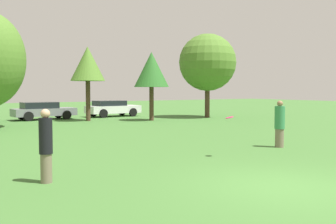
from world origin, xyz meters
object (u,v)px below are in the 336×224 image
at_px(person_thrower, 46,145).
at_px(frisbee, 229,117).
at_px(person_catcher, 280,124).
at_px(parked_car_white, 112,108).
at_px(tree_4, 151,70).
at_px(tree_5, 207,63).
at_px(parked_car_grey, 43,110).
at_px(tree_3, 88,64).

height_order(person_thrower, frisbee, person_thrower).
bearing_deg(person_catcher, parked_car_white, -100.52).
bearing_deg(tree_4, person_thrower, -128.47).
height_order(tree_5, parked_car_grey, tree_5).
height_order(person_catcher, tree_4, tree_4).
bearing_deg(person_thrower, parked_car_grey, 69.93).
bearing_deg(person_catcher, frisbee, 5.65).
bearing_deg(parked_car_white, tree_3, -138.90).
bearing_deg(parked_car_grey, tree_4, -41.60).
relative_size(person_thrower, person_catcher, 0.98).
bearing_deg(tree_3, tree_4, -27.51).
relative_size(frisbee, tree_4, 0.06).
height_order(tree_3, parked_car_grey, tree_3).
bearing_deg(frisbee, person_thrower, -177.91).
relative_size(tree_3, parked_car_grey, 1.15).
bearing_deg(person_catcher, person_thrower, -0.00).
bearing_deg(frisbee, person_catcher, 10.71).
xyz_separation_m(tree_3, tree_4, (3.89, -2.03, -0.36)).
bearing_deg(tree_5, parked_car_grey, 157.12).
bearing_deg(tree_5, parked_car_white, 139.42).
bearing_deg(tree_3, parked_car_white, 43.75).
distance_m(tree_4, parked_car_grey, 8.43).
xyz_separation_m(frisbee, tree_5, (10.62, 14.24, 2.98)).
distance_m(frisbee, tree_3, 16.35).
bearing_deg(person_thrower, frisbee, -2.97).
bearing_deg(person_thrower, tree_5, 36.17).
height_order(frisbee, parked_car_grey, frisbee).
xyz_separation_m(frisbee, tree_3, (1.56, 16.07, 2.62)).
relative_size(frisbee, tree_5, 0.04).
distance_m(person_catcher, tree_4, 13.93).
xyz_separation_m(person_thrower, tree_5, (16.50, 14.45, 3.38)).
bearing_deg(person_thrower, tree_3, 60.39).
height_order(person_catcher, parked_car_white, person_catcher).
bearing_deg(parked_car_grey, tree_5, -25.54).
relative_size(tree_3, parked_car_white, 1.19).
distance_m(tree_3, parked_car_white, 5.55).
xyz_separation_m(tree_4, parked_car_white, (-0.62, 5.16, -2.85)).
distance_m(frisbee, tree_5, 18.01).
xyz_separation_m(tree_3, parked_car_white, (3.27, 3.13, -3.21)).
distance_m(frisbee, tree_4, 15.23).
distance_m(person_catcher, parked_car_white, 18.71).
bearing_deg(person_thrower, tree_4, 46.47).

